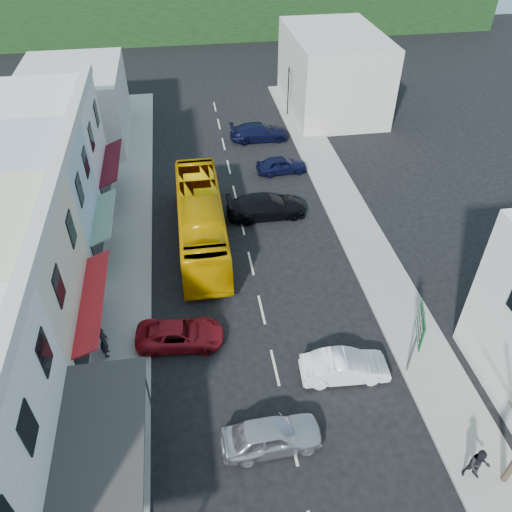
{
  "coord_description": "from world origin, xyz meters",
  "views": [
    {
      "loc": [
        -3.3,
        -15.03,
        19.75
      ],
      "look_at": [
        0.0,
        6.0,
        2.2
      ],
      "focal_mm": 35.0,
      "sensor_mm": 36.0,
      "label": 1
    }
  ],
  "objects": [
    {
      "name": "car_navy_far",
      "position": [
        3.15,
        24.32,
        0.7
      ],
      "size": [
        4.51,
        1.87,
        1.4
      ],
      "primitive_type": "imported",
      "rotation": [
        0.0,
        0.0,
        1.56
      ],
      "color": "black",
      "rests_on": "ground"
    },
    {
      "name": "traffic_signal",
      "position": [
        6.6,
        28.95,
        2.26
      ],
      "size": [
        0.76,
        1.06,
        4.51
      ],
      "primitive_type": null,
      "rotation": [
        0.0,
        0.0,
        2.97
      ],
      "color": "black",
      "rests_on": "ground"
    },
    {
      "name": "sidewalk_right",
      "position": [
        7.5,
        10.0,
        0.07
      ],
      "size": [
        3.0,
        52.0,
        0.15
      ],
      "primitive_type": "cube",
      "color": "gray",
      "rests_on": "ground"
    },
    {
      "name": "sidewalk_left",
      "position": [
        -7.5,
        10.0,
        0.07
      ],
      "size": [
        3.0,
        52.0,
        0.15
      ],
      "primitive_type": "cube",
      "color": "gray",
      "rests_on": "ground"
    },
    {
      "name": "distant_block_right",
      "position": [
        11.0,
        30.0,
        3.5
      ],
      "size": [
        8.0,
        12.0,
        7.0
      ],
      "primitive_type": "cube",
      "color": "#B7B2A8",
      "rests_on": "ground"
    },
    {
      "name": "shopfront_row",
      "position": [
        -12.49,
        5.0,
        4.0
      ],
      "size": [
        8.25,
        30.0,
        8.0
      ],
      "color": "beige",
      "rests_on": "ground"
    },
    {
      "name": "pedestrian_right",
      "position": [
        6.82,
        -6.66,
        1.0
      ],
      "size": [
        0.8,
        0.63,
        1.7
      ],
      "primitive_type": "imported",
      "rotation": [
        0.0,
        0.0,
        -0.31
      ],
      "color": "black",
      "rests_on": "sidewalk_right"
    },
    {
      "name": "car_navy_mid",
      "position": [
        3.97,
        18.51,
        0.7
      ],
      "size": [
        4.49,
        2.03,
        1.4
      ],
      "primitive_type": "imported",
      "rotation": [
        0.0,
        0.0,
        1.62
      ],
      "color": "black",
      "rests_on": "ground"
    },
    {
      "name": "car_silver",
      "position": [
        -0.91,
        -3.98,
        0.7
      ],
      "size": [
        4.47,
        1.98,
        1.4
      ],
      "primitive_type": "imported",
      "rotation": [
        0.0,
        0.0,
        1.61
      ],
      "color": "silver",
      "rests_on": "ground"
    },
    {
      "name": "ground",
      "position": [
        0.0,
        0.0,
        0.0
      ],
      "size": [
        120.0,
        120.0,
        0.0
      ],
      "primitive_type": "plane",
      "color": "black",
      "rests_on": "ground"
    },
    {
      "name": "car_white",
      "position": [
        3.16,
        -0.99,
        0.7
      ],
      "size": [
        4.5,
        2.05,
        1.4
      ],
      "primitive_type": "imported",
      "rotation": [
        0.0,
        0.0,
        1.51
      ],
      "color": "white",
      "rests_on": "ground"
    },
    {
      "name": "direction_sign",
      "position": [
        6.25,
        -1.26,
        2.09
      ],
      "size": [
        1.37,
        2.01,
        4.17
      ],
      "primitive_type": null,
      "rotation": [
        0.0,
        0.0,
        -0.33
      ],
      "color": "#115425",
      "rests_on": "ground"
    },
    {
      "name": "car_red",
      "position": [
        -4.48,
        2.33,
        0.7
      ],
      "size": [
        4.76,
        2.34,
        1.4
      ],
      "primitive_type": "imported",
      "rotation": [
        0.0,
        0.0,
        1.47
      ],
      "color": "maroon",
      "rests_on": "ground"
    },
    {
      "name": "pedestrian_left",
      "position": [
        -8.14,
        2.01,
        1.0
      ],
      "size": [
        0.47,
        0.65,
        1.7
      ],
      "primitive_type": "imported",
      "rotation": [
        0.0,
        0.0,
        1.7
      ],
      "color": "black",
      "rests_on": "sidewalk_left"
    },
    {
      "name": "car_black_near",
      "position": [
        1.81,
        12.88,
        0.7
      ],
      "size": [
        4.55,
        1.97,
        1.4
      ],
      "primitive_type": "imported",
      "rotation": [
        0.0,
        0.0,
        1.6
      ],
      "color": "black",
      "rests_on": "ground"
    },
    {
      "name": "distant_block_left",
      "position": [
        -12.0,
        27.0,
        3.0
      ],
      "size": [
        8.0,
        10.0,
        6.0
      ],
      "primitive_type": "cube",
      "color": "#B7B2A8",
      "rests_on": "ground"
    },
    {
      "name": "bus",
      "position": [
        -2.75,
        10.73,
        1.55
      ],
      "size": [
        2.55,
        11.61,
        3.1
      ],
      "primitive_type": "imported",
      "rotation": [
        0.0,
        0.0,
        -0.0
      ],
      "color": "#DB9C00",
      "rests_on": "ground"
    }
  ]
}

